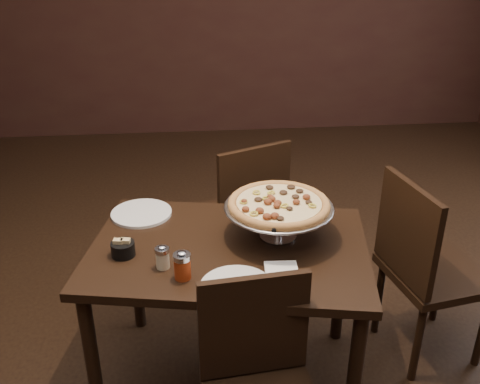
{
  "coord_description": "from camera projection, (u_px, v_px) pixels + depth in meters",
  "views": [
    {
      "loc": [
        -0.09,
        -1.73,
        1.83
      ],
      "look_at": [
        0.1,
        0.15,
        0.91
      ],
      "focal_mm": 40.0,
      "sensor_mm": 36.0,
      "label": 1
    }
  ],
  "objects": [
    {
      "name": "dining_table",
      "position": [
        229.0,
        265.0,
        2.19
      ],
      "size": [
        1.23,
        0.94,
        0.7
      ],
      "rotation": [
        0.0,
        0.0,
        -0.19
      ],
      "color": "black",
      "rests_on": "ground"
    },
    {
      "name": "chair_side",
      "position": [
        425.0,
        265.0,
        2.4
      ],
      "size": [
        0.49,
        0.49,
        0.9
      ],
      "rotation": [
        0.0,
        0.0,
        1.75
      ],
      "color": "black",
      "rests_on": "ground"
    },
    {
      "name": "serving_spatula",
      "position": [
        275.0,
        225.0,
        2.01
      ],
      "size": [
        0.13,
        0.13,
        0.02
      ],
      "rotation": [
        0.0,
        0.0,
        -0.23
      ],
      "color": "#B5B5BC",
      "rests_on": "pizza_stand"
    },
    {
      "name": "plate_left",
      "position": [
        141.0,
        213.0,
        2.39
      ],
      "size": [
        0.27,
        0.27,
        0.01
      ],
      "primitive_type": "cylinder",
      "color": "silver",
      "rests_on": "dining_table"
    },
    {
      "name": "parmesan_shaker",
      "position": [
        163.0,
        257.0,
        1.99
      ],
      "size": [
        0.05,
        0.05,
        0.09
      ],
      "color": "beige",
      "rests_on": "dining_table"
    },
    {
      "name": "pepper_flake_shaker",
      "position": [
        182.0,
        265.0,
        1.93
      ],
      "size": [
        0.06,
        0.06,
        0.11
      ],
      "color": "#9C2E0E",
      "rests_on": "dining_table"
    },
    {
      "name": "pizza_stand",
      "position": [
        279.0,
        205.0,
        2.15
      ],
      "size": [
        0.45,
        0.45,
        0.18
      ],
      "color": "#B5B5BC",
      "rests_on": "dining_table"
    },
    {
      "name": "packet_caddy",
      "position": [
        123.0,
        248.0,
        2.08
      ],
      "size": [
        0.09,
        0.09,
        0.07
      ],
      "rotation": [
        0.0,
        0.0,
        -0.15
      ],
      "color": "black",
      "rests_on": "dining_table"
    },
    {
      "name": "plate_near",
      "position": [
        237.0,
        287.0,
        1.89
      ],
      "size": [
        0.26,
        0.26,
        0.01
      ],
      "primitive_type": "cylinder",
      "color": "silver",
      "rests_on": "dining_table"
    },
    {
      "name": "napkin_stack",
      "position": [
        282.0,
        271.0,
        1.98
      ],
      "size": [
        0.13,
        0.13,
        0.01
      ],
      "primitive_type": "cube",
      "rotation": [
        0.0,
        0.0,
        -0.06
      ],
      "color": "white",
      "rests_on": "dining_table"
    },
    {
      "name": "room",
      "position": [
        232.0,
        76.0,
        1.77
      ],
      "size": [
        6.04,
        7.04,
        2.84
      ],
      "color": "black",
      "rests_on": "ground"
    },
    {
      "name": "chair_far",
      "position": [
        243.0,
        210.0,
        2.88
      ],
      "size": [
        0.54,
        0.54,
        0.88
      ],
      "rotation": [
        0.0,
        0.0,
        3.56
      ],
      "color": "black",
      "rests_on": "ground"
    }
  ]
}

